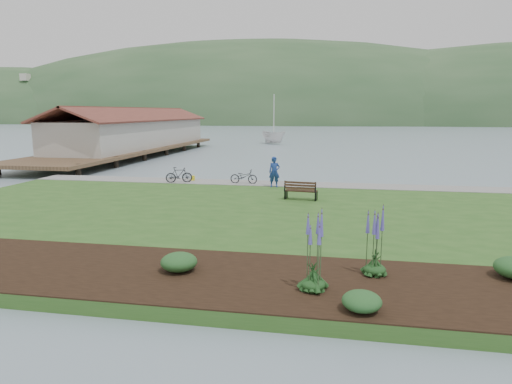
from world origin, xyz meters
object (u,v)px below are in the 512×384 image
at_px(sailboat, 274,144).
at_px(bicycle_a, 244,177).
at_px(park_bench, 301,190).
at_px(person, 274,169).

bearing_deg(sailboat, bicycle_a, -127.07).
bearing_deg(bicycle_a, sailboat, 6.92).
xyz_separation_m(park_bench, sailboat, (-8.32, 46.81, -0.91)).
distance_m(bicycle_a, sailboat, 42.25).
xyz_separation_m(person, bicycle_a, (-2.11, 0.96, -0.63)).
bearing_deg(person, sailboat, 82.61).
xyz_separation_m(park_bench, person, (-1.94, 3.82, 0.58)).
bearing_deg(park_bench, bicycle_a, 136.95).
height_order(person, bicycle_a, person).
xyz_separation_m(park_bench, bicycle_a, (-4.05, 4.79, -0.05)).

